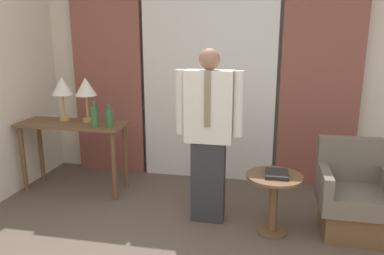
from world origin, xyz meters
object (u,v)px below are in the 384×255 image
at_px(desk, 73,135).
at_px(table_lamp_left, 62,88).
at_px(table_lamp_right, 86,88).
at_px(bottle_by_lamp, 109,117).
at_px(armchair, 353,200).
at_px(side_table, 274,194).
at_px(person, 209,131).
at_px(book, 277,174).
at_px(bottle_near_edge, 94,116).

relative_size(desk, table_lamp_left, 2.43).
height_order(desk, table_lamp_right, table_lamp_right).
distance_m(table_lamp_left, bottle_by_lamp, 0.71).
bearing_deg(armchair, bottle_by_lamp, 172.53).
bearing_deg(bottle_by_lamp, table_lamp_left, 163.62).
relative_size(table_lamp_right, side_table, 0.90).
xyz_separation_m(person, armchair, (1.31, 0.00, -0.57)).
bearing_deg(table_lamp_right, table_lamp_left, 180.00).
bearing_deg(person, book, -11.92).
xyz_separation_m(table_lamp_left, book, (2.37, -0.64, -0.60)).
relative_size(bottle_near_edge, armchair, 0.32).
xyz_separation_m(desk, person, (1.60, -0.41, 0.23)).
height_order(table_lamp_left, person, person).
distance_m(table_lamp_left, table_lamp_right, 0.29).
distance_m(desk, table_lamp_right, 0.54).
distance_m(table_lamp_left, book, 2.53).
bearing_deg(armchair, side_table, -169.04).
bearing_deg(table_lamp_right, book, -17.05).
height_order(person, book, person).
bearing_deg(side_table, person, 167.79).
bearing_deg(table_lamp_left, armchair, -9.35).
relative_size(desk, table_lamp_right, 2.43).
distance_m(bottle_near_edge, side_table, 2.00).
bearing_deg(desk, person, -14.52).
height_order(bottle_by_lamp, side_table, bottle_by_lamp).
height_order(desk, person, person).
relative_size(bottle_by_lamp, side_table, 0.45).
bearing_deg(desk, side_table, -13.88).
xyz_separation_m(person, side_table, (0.61, -0.13, -0.51)).
xyz_separation_m(bottle_near_edge, side_table, (1.88, -0.43, -0.53)).
bearing_deg(armchair, table_lamp_left, 170.65).
relative_size(desk, bottle_near_edge, 4.44).
relative_size(person, book, 6.87).
height_order(table_lamp_left, side_table, table_lamp_left).
bearing_deg(bottle_by_lamp, person, -16.10).
xyz_separation_m(bottle_by_lamp, armchair, (2.42, -0.32, -0.58)).
bearing_deg(table_lamp_right, armchair, -10.30).
height_order(table_lamp_right, bottle_near_edge, table_lamp_right).
height_order(table_lamp_right, person, person).
relative_size(desk, bottle_by_lamp, 4.84).
bearing_deg(bottle_near_edge, armchair, -6.42).
xyz_separation_m(desk, side_table, (2.21, -0.55, -0.28)).
height_order(desk, armchair, armchair).
bearing_deg(person, armchair, 0.16).
xyz_separation_m(desk, bottle_near_edge, (0.33, -0.12, 0.25)).
xyz_separation_m(table_lamp_left, person, (1.74, -0.51, -0.28)).
relative_size(table_lamp_left, bottle_near_edge, 1.83).
distance_m(armchair, book, 0.74).
relative_size(side_table, book, 2.32).
bearing_deg(book, armchair, 11.18).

